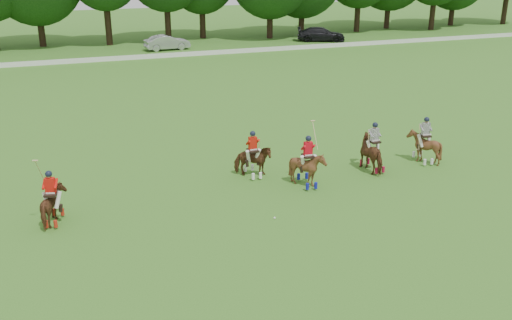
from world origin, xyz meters
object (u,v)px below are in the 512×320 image
object	(u,v)px
polo_stripe_b	(424,146)
polo_red_b	(253,161)
polo_ball	(275,218)
polo_red_c	(307,168)
car_right	(321,34)
polo_red_a	(53,205)
car_mid	(167,43)
polo_stripe_a	(373,153)

from	to	relation	value
polo_stripe_b	polo_red_b	bearing A→B (deg)	172.71
polo_ball	polo_red_c	bearing A→B (deg)	45.25
polo_red_b	polo_red_c	world-z (taller)	polo_red_c
car_right	polo_red_c	size ratio (longest dim) A/B	1.90
polo_red_b	polo_stripe_b	distance (m)	8.61
polo_red_c	polo_ball	world-z (taller)	polo_red_c
polo_red_b	polo_ball	bearing A→B (deg)	-99.08
polo_red_b	polo_red_a	bearing A→B (deg)	-167.59
car_mid	polo_red_c	world-z (taller)	polo_red_c
car_right	polo_red_b	world-z (taller)	polo_red_b
car_mid	polo_red_b	world-z (taller)	polo_red_b
polo_red_b	polo_stripe_a	bearing A→B (deg)	-12.21
car_mid	polo_red_c	bearing A→B (deg)	171.54
car_mid	polo_red_a	world-z (taller)	polo_red_a
polo_red_b	car_mid	bearing A→B (deg)	84.30
polo_red_a	polo_stripe_a	world-z (taller)	polo_red_a
polo_stripe_b	car_mid	bearing A→B (deg)	97.35
polo_ball	polo_stripe_a	bearing A→B (deg)	27.51
polo_stripe_a	polo_ball	size ratio (longest dim) A/B	26.29
polo_red_b	polo_red_c	xyz separation A→B (m)	(1.89, -1.87, 0.07)
polo_red_b	polo_red_c	distance (m)	2.66
polo_red_c	car_mid	bearing A→B (deg)	87.37
car_right	polo_stripe_b	xyz separation A→B (m)	(-13.05, -37.83, 0.04)
polo_stripe_b	car_right	bearing A→B (deg)	70.96
car_mid	polo_stripe_b	world-z (taller)	polo_stripe_b
polo_red_a	polo_red_c	distance (m)	10.67
car_right	polo_stripe_b	size ratio (longest dim) A/B	2.36
car_mid	polo_red_b	size ratio (longest dim) A/B	2.13
polo_red_c	polo_ball	distance (m)	3.79
polo_red_b	polo_stripe_a	size ratio (longest dim) A/B	0.93
polo_stripe_b	polo_ball	size ratio (longest dim) A/B	25.58
polo_red_a	polo_ball	size ratio (longest dim) A/B	29.89
car_right	polo_red_a	distance (m)	49.17
polo_red_c	car_right	bearing A→B (deg)	62.96
car_mid	polo_red_a	distance (m)	40.62
car_right	polo_stripe_a	size ratio (longest dim) A/B	2.30
polo_red_c	polo_stripe_b	bearing A→B (deg)	6.70
car_mid	polo_stripe_b	bearing A→B (deg)	-178.48
car_mid	polo_ball	xyz separation A→B (m)	(-4.38, -41.24, -0.72)
car_right	polo_red_a	world-z (taller)	polo_red_a
car_right	polo_stripe_b	distance (m)	40.01
polo_ball	polo_red_a	bearing A→B (deg)	162.29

